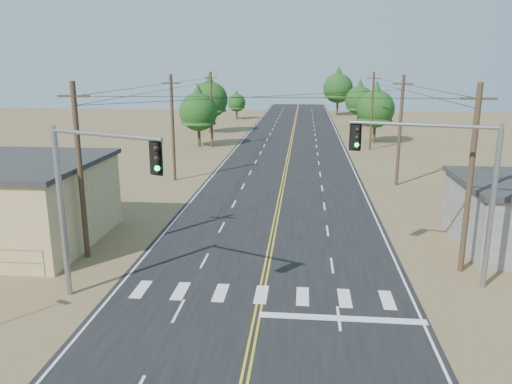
# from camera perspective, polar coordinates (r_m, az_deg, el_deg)

# --- Properties ---
(road) EXTENTS (15.00, 200.00, 0.02)m
(road) POSITION_cam_1_polar(r_m,az_deg,el_deg) (45.46, 3.01, 0.53)
(road) COLOR black
(road) RESTS_ON ground
(utility_pole_left_near) EXTENTS (1.80, 0.30, 10.00)m
(utility_pole_left_near) POSITION_cam_1_polar(r_m,az_deg,el_deg) (29.47, -19.46, 2.32)
(utility_pole_left_near) COLOR #4C3826
(utility_pole_left_near) RESTS_ON ground
(utility_pole_left_mid) EXTENTS (1.80, 0.30, 10.00)m
(utility_pole_left_mid) POSITION_cam_1_polar(r_m,az_deg,el_deg) (48.09, -9.49, 7.30)
(utility_pole_left_mid) COLOR #4C3826
(utility_pole_left_mid) RESTS_ON ground
(utility_pole_left_far) EXTENTS (1.80, 0.30, 10.00)m
(utility_pole_left_far) POSITION_cam_1_polar(r_m,az_deg,el_deg) (67.51, -5.11, 9.41)
(utility_pole_left_far) COLOR #4C3826
(utility_pole_left_far) RESTS_ON ground
(utility_pole_right_near) EXTENTS (1.80, 0.30, 10.00)m
(utility_pole_right_near) POSITION_cam_1_polar(r_m,az_deg,el_deg) (28.08, 23.28, 1.41)
(utility_pole_right_near) COLOR #4C3826
(utility_pole_right_near) RESTS_ON ground
(utility_pole_right_mid) EXTENTS (1.80, 0.30, 10.00)m
(utility_pole_right_mid) POSITION_cam_1_polar(r_m,az_deg,el_deg) (47.26, 16.13, 6.82)
(utility_pole_right_mid) COLOR #4C3826
(utility_pole_right_mid) RESTS_ON ground
(utility_pole_right_far) EXTENTS (1.80, 0.30, 10.00)m
(utility_pole_right_far) POSITION_cam_1_polar(r_m,az_deg,el_deg) (66.91, 13.10, 9.05)
(utility_pole_right_far) COLOR #4C3826
(utility_pole_right_far) RESTS_ON ground
(signal_mast_left) EXTENTS (5.82, 2.71, 8.22)m
(signal_mast_left) POSITION_cam_1_polar(r_m,az_deg,el_deg) (23.32, -18.80, 0.38)
(signal_mast_left) COLOR gray
(signal_mast_left) RESTS_ON ground
(signal_mast_right) EXTENTS (6.96, 2.09, 8.21)m
(signal_mast_right) POSITION_cam_1_polar(r_m,az_deg,el_deg) (26.18, 21.18, 1.78)
(signal_mast_right) COLOR gray
(signal_mast_right) RESTS_ON ground
(tree_left_near) EXTENTS (5.14, 5.14, 8.56)m
(tree_left_near) POSITION_cam_1_polar(r_m,az_deg,el_deg) (68.31, -6.61, 9.53)
(tree_left_near) COLOR #3F2D1E
(tree_left_near) RESTS_ON ground
(tree_left_mid) EXTENTS (5.85, 5.85, 9.75)m
(tree_left_mid) POSITION_cam_1_polar(r_m,az_deg,el_deg) (82.50, -5.32, 10.87)
(tree_left_mid) COLOR #3F2D1E
(tree_left_mid) RESTS_ON ground
(tree_left_far) EXTENTS (3.62, 3.62, 6.04)m
(tree_left_far) POSITION_cam_1_polar(r_m,az_deg,el_deg) (103.77, -2.23, 10.36)
(tree_left_far) COLOR #3F2D1E
(tree_left_far) RESTS_ON ground
(tree_right_near) EXTENTS (5.27, 5.27, 8.79)m
(tree_right_near) POSITION_cam_1_polar(r_m,az_deg,el_deg) (73.04, 13.54, 9.64)
(tree_right_near) COLOR #3F2D1E
(tree_right_near) RESTS_ON ground
(tree_right_mid) EXTENTS (5.10, 5.10, 8.49)m
(tree_right_mid) POSITION_cam_1_polar(r_m,az_deg,el_deg) (92.41, 11.75, 10.52)
(tree_right_mid) COLOR #3F2D1E
(tree_right_mid) RESTS_ON ground
(tree_right_far) EXTENTS (6.43, 6.43, 10.72)m
(tree_right_far) POSITION_cam_1_polar(r_m,az_deg,el_deg) (112.88, 9.37, 11.96)
(tree_right_far) COLOR #3F2D1E
(tree_right_far) RESTS_ON ground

